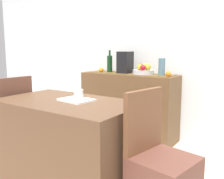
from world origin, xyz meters
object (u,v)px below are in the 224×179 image
at_px(coffee_maker, 125,63).
at_px(chair_near_window, 9,134).
at_px(ceramic_vase, 162,67).
at_px(coffee_cup, 79,95).
at_px(fruit_bowl, 143,72).
at_px(sideboard_console, 128,106).
at_px(open_book, 77,100).
at_px(dining_table, 68,142).
at_px(wine_bottle, 110,64).

distance_m(coffee_maker, chair_near_window, 1.65).
xyz_separation_m(ceramic_vase, coffee_cup, (-0.24, -1.24, -0.18)).
relative_size(fruit_bowl, coffee_cup, 2.89).
bearing_deg(sideboard_console, coffee_cup, -79.95).
distance_m(ceramic_vase, chair_near_window, 1.90).
distance_m(ceramic_vase, coffee_cup, 1.27).
height_order(coffee_maker, ceramic_vase, coffee_maker).
bearing_deg(open_book, sideboard_console, 106.97).
xyz_separation_m(dining_table, open_book, (0.07, 0.04, 0.38)).
distance_m(fruit_bowl, ceramic_vase, 0.26).
relative_size(ceramic_vase, coffee_cup, 2.25).
bearing_deg(fruit_bowl, sideboard_console, 180.00).
xyz_separation_m(sideboard_console, fruit_bowl, (0.21, 0.00, 0.46)).
xyz_separation_m(wine_bottle, open_book, (0.53, -1.27, -0.23)).
bearing_deg(coffee_maker, open_book, -77.33).
bearing_deg(coffee_maker, coffee_cup, -77.36).
relative_size(wine_bottle, chair_near_window, 0.34).
distance_m(fruit_bowl, chair_near_window, 1.74).
bearing_deg(fruit_bowl, coffee_cup, -89.66).
bearing_deg(coffee_cup, open_book, -76.08).
distance_m(dining_table, coffee_cup, 0.43).
xyz_separation_m(fruit_bowl, ceramic_vase, (0.25, 0.00, 0.07)).
xyz_separation_m(dining_table, coffee_cup, (0.06, 0.08, 0.42)).
xyz_separation_m(coffee_maker, coffee_cup, (0.28, -1.24, -0.22)).
height_order(dining_table, coffee_cup, coffee_cup).
relative_size(wine_bottle, dining_table, 0.25).
xyz_separation_m(wine_bottle, coffee_maker, (0.25, -0.00, 0.02)).
xyz_separation_m(wine_bottle, coffee_cup, (0.52, -1.24, -0.19)).
bearing_deg(open_book, dining_table, -141.41).
bearing_deg(wine_bottle, sideboard_console, -0.00).
height_order(coffee_maker, chair_near_window, coffee_maker).
distance_m(sideboard_console, coffee_cup, 1.31).
relative_size(fruit_bowl, chair_near_window, 0.30).
xyz_separation_m(open_book, coffee_cup, (-0.01, 0.04, 0.04)).
height_order(ceramic_vase, chair_near_window, ceramic_vase).
distance_m(wine_bottle, coffee_cup, 1.36).
xyz_separation_m(fruit_bowl, dining_table, (-0.05, -1.32, -0.52)).
distance_m(coffee_maker, dining_table, 1.48).
xyz_separation_m(fruit_bowl, open_book, (0.02, -1.27, -0.14)).
xyz_separation_m(sideboard_console, open_book, (0.23, -1.27, 0.32)).
relative_size(coffee_maker, coffee_cup, 3.06).
bearing_deg(open_book, coffee_cup, 110.71).
xyz_separation_m(wine_bottle, ceramic_vase, (0.76, -0.00, -0.01)).
distance_m(coffee_cup, chair_near_window, 1.08).
distance_m(sideboard_console, ceramic_vase, 0.70).
xyz_separation_m(fruit_bowl, coffee_cup, (0.01, -1.24, -0.11)).
height_order(ceramic_vase, open_book, ceramic_vase).
bearing_deg(open_book, coffee_maker, 109.47).
distance_m(wine_bottle, ceramic_vase, 0.76).
xyz_separation_m(sideboard_console, wine_bottle, (-0.30, 0.00, 0.55)).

